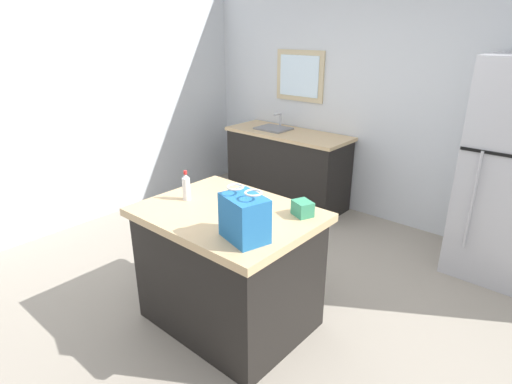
{
  "coord_description": "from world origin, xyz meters",
  "views": [
    {
      "loc": [
        1.69,
        -2.1,
        2.06
      ],
      "look_at": [
        -0.16,
        0.03,
        0.95
      ],
      "focal_mm": 29.17,
      "sensor_mm": 36.0,
      "label": 1
    }
  ],
  "objects_px": {
    "shopping_bag": "(244,218)",
    "small_box": "(303,208)",
    "kitchen_island": "(229,267)",
    "bottle": "(186,187)",
    "ear_defenders": "(257,214)"
  },
  "relations": [
    {
      "from": "small_box",
      "to": "ear_defenders",
      "type": "bearing_deg",
      "value": -133.5
    },
    {
      "from": "kitchen_island",
      "to": "bottle",
      "type": "height_order",
      "value": "bottle"
    },
    {
      "from": "bottle",
      "to": "ear_defenders",
      "type": "relative_size",
      "value": 1.06
    },
    {
      "from": "small_box",
      "to": "ear_defenders",
      "type": "xyz_separation_m",
      "value": [
        -0.21,
        -0.22,
        -0.03
      ]
    },
    {
      "from": "shopping_bag",
      "to": "kitchen_island",
      "type": "bearing_deg",
      "value": 148.65
    },
    {
      "from": "small_box",
      "to": "shopping_bag",
      "type": "bearing_deg",
      "value": -97.63
    },
    {
      "from": "shopping_bag",
      "to": "bottle",
      "type": "bearing_deg",
      "value": 166.51
    },
    {
      "from": "shopping_bag",
      "to": "small_box",
      "type": "xyz_separation_m",
      "value": [
        0.07,
        0.5,
        -0.09
      ]
    },
    {
      "from": "small_box",
      "to": "ear_defenders",
      "type": "distance_m",
      "value": 0.31
    },
    {
      "from": "kitchen_island",
      "to": "ear_defenders",
      "type": "relative_size",
      "value": 5.75
    },
    {
      "from": "kitchen_island",
      "to": "small_box",
      "type": "relative_size",
      "value": 9.16
    },
    {
      "from": "kitchen_island",
      "to": "small_box",
      "type": "height_order",
      "value": "small_box"
    },
    {
      "from": "shopping_bag",
      "to": "small_box",
      "type": "relative_size",
      "value": 2.44
    },
    {
      "from": "shopping_bag",
      "to": "bottle",
      "type": "distance_m",
      "value": 0.75
    },
    {
      "from": "ear_defenders",
      "to": "small_box",
      "type": "bearing_deg",
      "value": 46.5
    }
  ]
}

